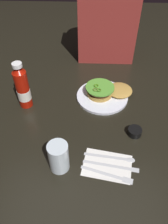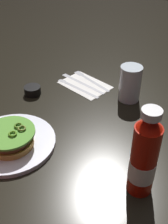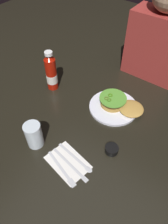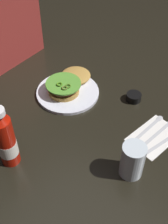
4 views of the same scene
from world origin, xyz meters
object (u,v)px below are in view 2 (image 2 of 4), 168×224
object	(u,v)px
fork_utensil	(89,79)
butter_knife	(80,82)
water_glass	(130,83)
ketchup_bottle	(144,158)
condiment_cup	(32,90)
dinner_plate	(11,142)
napkin	(85,85)
spoon_utensil	(72,85)

from	to	relation	value
fork_utensil	butter_knife	world-z (taller)	same
water_glass	ketchup_bottle	bearing A→B (deg)	121.05
condiment_cup	butter_knife	size ratio (longest dim) A/B	0.28
dinner_plate	butter_knife	bearing A→B (deg)	-84.43
ketchup_bottle	fork_utensil	distance (m)	0.53
ketchup_bottle	fork_utensil	size ratio (longest dim) A/B	1.21
water_glass	napkin	bearing A→B (deg)	3.32
condiment_cup	napkin	world-z (taller)	condiment_cup
water_glass	butter_knife	bearing A→B (deg)	1.72
dinner_plate	condiment_cup	xyz separation A→B (m)	(0.13, -0.23, 0.01)
dinner_plate	spoon_utensil	world-z (taller)	dinner_plate
ketchup_bottle	napkin	size ratio (longest dim) A/B	1.28
condiment_cup	napkin	distance (m)	0.20
ketchup_bottle	water_glass	xyz separation A→B (m)	(0.20, -0.33, -0.04)
butter_knife	spoon_utensil	distance (m)	0.04
ketchup_bottle	napkin	xyz separation A→B (m)	(0.37, -0.32, -0.10)
butter_knife	spoon_utensil	bearing A→B (deg)	75.05
condiment_cup	butter_knife	world-z (taller)	condiment_cup
dinner_plate	butter_knife	xyz separation A→B (m)	(0.04, -0.39, -0.00)
ketchup_bottle	spoon_utensil	size ratio (longest dim) A/B	1.17
fork_utensil	condiment_cup	bearing A→B (deg)	61.74
napkin	fork_utensil	xyz separation A→B (m)	(0.01, -0.04, 0.00)
condiment_cup	spoon_utensil	xyz separation A→B (m)	(-0.08, -0.12, -0.01)
condiment_cup	fork_utensil	distance (m)	0.22
napkin	dinner_plate	bearing A→B (deg)	91.76
water_glass	condiment_cup	world-z (taller)	water_glass
butter_knife	fork_utensil	bearing A→B (deg)	-110.58
condiment_cup	spoon_utensil	distance (m)	0.15
condiment_cup	butter_knife	distance (m)	0.18
ketchup_bottle	water_glass	distance (m)	0.38
dinner_plate	ketchup_bottle	size ratio (longest dim) A/B	1.10
fork_utensil	ketchup_bottle	bearing A→B (deg)	136.93
ketchup_bottle	butter_knife	bearing A→B (deg)	-38.93
fork_utensil	butter_knife	size ratio (longest dim) A/B	0.91
napkin	butter_knife	size ratio (longest dim) A/B	0.85
spoon_utensil	napkin	bearing A→B (deg)	-137.75
water_glass	spoon_utensil	world-z (taller)	water_glass
condiment_cup	fork_utensil	bearing A→B (deg)	-118.26
water_glass	spoon_utensil	size ratio (longest dim) A/B	0.63
fork_utensil	spoon_utensil	distance (m)	0.08
dinner_plate	napkin	bearing A→B (deg)	-88.24
spoon_utensil	dinner_plate	bearing A→B (deg)	97.72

